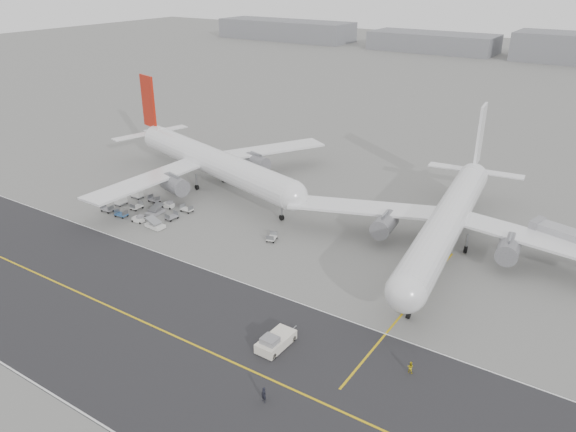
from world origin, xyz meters
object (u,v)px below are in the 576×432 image
Objects in this scene: pushback_tug at (275,341)px; ground_crew_b at (410,367)px; ground_crew_a at (264,395)px; airliner_a at (210,160)px; airliner_b at (449,219)px.

ground_crew_b is (16.33, 4.90, -0.10)m from pushback_tug.
ground_crew_a is (4.53, -8.83, 0.09)m from pushback_tug.
ground_crew_a is at bearing -119.05° from airliner_a.
pushback_tug reaches higher than ground_crew_b.
airliner_b is at bearing -75.49° from airliner_a.
pushback_tug is 3.88× the size of ground_crew_a.
ground_crew_a is (-4.52, -47.32, -4.80)m from airliner_b.
airliner_a is 37.49× the size of ground_crew_b.
airliner_b is 29.76× the size of ground_crew_a.
pushback_tug is 9.92m from ground_crew_a.
ground_crew_a is (48.94, -48.34, -5.03)m from airliner_a.
airliner_a is 30.27× the size of ground_crew_a.
pushback_tug is at bearing 16.13° from ground_crew_b.
airliner_b is at bearing -78.33° from ground_crew_b.
ground_crew_b is (60.75, -34.62, -5.22)m from airliner_a.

